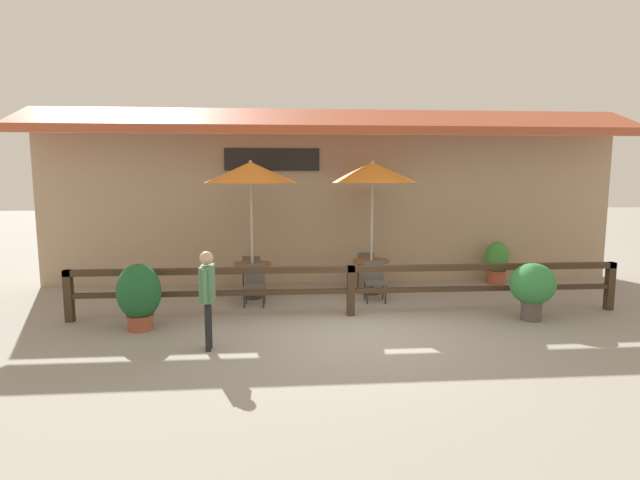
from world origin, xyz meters
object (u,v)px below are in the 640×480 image
pedestrian (207,287)px  chair_middle_wallside (364,267)px  dining_table_middle (371,267)px  chair_near_streetside (255,283)px  patio_umbrella_middle (372,173)px  potted_plant_corner_fern (533,286)px  potted_plant_tall_tropical (497,262)px  chair_near_wallside (253,271)px  patio_umbrella_near (251,173)px  chair_middle_streetside (375,280)px  potted_plant_small_flowering (139,295)px  dining_table_near (252,270)px

pedestrian → chair_middle_wallside: bearing=143.2°
dining_table_middle → chair_middle_wallside: size_ratio=0.96×
chair_near_streetside → dining_table_middle: bearing=19.8°
patio_umbrella_middle → chair_middle_wallside: bearing=93.6°
chair_middle_wallside → potted_plant_corner_fern: 3.96m
chair_middle_wallside → potted_plant_tall_tropical: (3.28, 0.07, 0.07)m
chair_near_wallside → potted_plant_tall_tropical: bearing=-168.4°
patio_umbrella_near → chair_middle_streetside: size_ratio=3.54×
chair_near_streetside → patio_umbrella_middle: (2.55, 0.83, 2.23)m
chair_near_streetside → potted_plant_small_flowering: size_ratio=0.72×
patio_umbrella_middle → potted_plant_small_flowering: (-4.43, -2.31, -2.07)m
dining_table_middle → potted_plant_tall_tropical: 3.33m
patio_umbrella_middle → dining_table_middle: 2.09m
dining_table_middle → potted_plant_corner_fern: potted_plant_corner_fern is taller
chair_near_streetside → potted_plant_tall_tropical: size_ratio=0.81×
dining_table_near → potted_plant_corner_fern: bearing=-21.9°
potted_plant_corner_fern → potted_plant_tall_tropical: 3.14m
chair_middle_streetside → potted_plant_corner_fern: 3.06m
chair_middle_streetside → potted_plant_corner_fern: bearing=-28.8°
patio_umbrella_middle → pedestrian: 4.92m
dining_table_middle → chair_middle_streetside: 0.71m
pedestrian → dining_table_near: bearing=171.3°
dining_table_near → chair_middle_streetside: size_ratio=0.96×
dining_table_near → chair_middle_wallside: size_ratio=0.96×
dining_table_middle → dining_table_near: bearing=-175.4°
potted_plant_tall_tropical → dining_table_middle: bearing=-166.6°
dining_table_near → chair_middle_streetside: chair_middle_streetside is taller
dining_table_near → chair_middle_wallside: chair_middle_wallside is taller
patio_umbrella_middle → chair_middle_streetside: 2.33m
chair_middle_wallside → chair_near_wallside: bearing=-3.5°
patio_umbrella_near → pedestrian: size_ratio=1.94×
potted_plant_tall_tropical → chair_near_wallside: bearing=-176.5°
dining_table_near → potted_plant_small_flowering: (-1.81, -2.10, 0.02)m
chair_near_streetside → dining_table_middle: 2.68m
chair_near_streetside → pedestrian: 2.68m
chair_middle_wallside → pedestrian: (-3.07, -4.10, 0.51)m
dining_table_near → chair_near_streetside: 0.64m
potted_plant_corner_fern → potted_plant_tall_tropical: (0.69, 3.06, -0.09)m
patio_umbrella_middle → pedestrian: patio_umbrella_middle is taller
potted_plant_small_flowering → dining_table_middle: bearing=27.6°
patio_umbrella_near → potted_plant_small_flowering: bearing=-130.7°
chair_middle_streetside → chair_middle_wallside: size_ratio=1.00×
potted_plant_corner_fern → potted_plant_tall_tropical: size_ratio=1.03×
chair_near_streetside → dining_table_middle: size_ratio=1.04×
patio_umbrella_middle → chair_middle_wallside: size_ratio=3.54×
patio_umbrella_near → patio_umbrella_middle: 2.63m
dining_table_near → dining_table_middle: same height
chair_middle_streetside → potted_plant_small_flowering: 4.68m
dining_table_middle → pedestrian: 4.63m
chair_middle_wallside → potted_plant_corner_fern: bearing=121.2°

